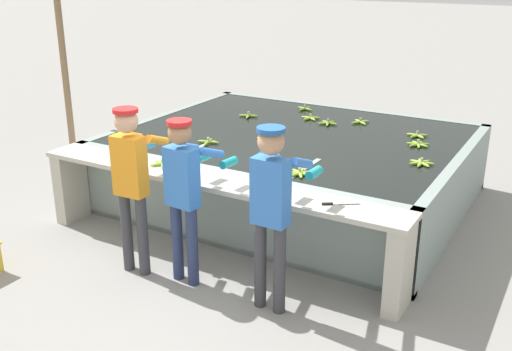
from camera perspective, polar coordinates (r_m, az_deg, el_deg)
name	(u,v)px	position (r m, az deg, el deg)	size (l,w,h in m)	color
ground_plane	(199,266)	(6.32, -5.43, -8.60)	(80.00, 80.00, 0.00)	gray
wash_tank	(293,167)	(7.83, 3.52, 0.80)	(4.25, 3.41, 0.90)	gray
work_ledge	(210,203)	(6.22, -4.43, -2.60)	(4.25, 0.45, 0.90)	#B7B2A3
worker_0	(132,174)	(5.92, -11.70, 0.10)	(0.42, 0.73, 1.71)	#38383D
worker_1	(185,186)	(5.67, -6.82, -1.01)	(0.46, 0.73, 1.64)	navy
worker_2	(272,201)	(5.16, 1.56, -2.45)	(0.42, 0.73, 1.72)	#38383D
banana_bunch_floating_0	(360,122)	(8.30, 9.92, 5.05)	(0.24, 0.24, 0.08)	#93BC3D
banana_bunch_floating_1	(268,138)	(7.42, 1.13, 3.57)	(0.28, 0.26, 0.08)	#9EC642
banana_bunch_floating_2	(208,142)	(7.30, -4.57, 3.22)	(0.28, 0.28, 0.08)	#7FAD33
banana_bunch_floating_3	(137,139)	(7.52, -11.30, 3.41)	(0.28, 0.28, 0.08)	#8CB738
banana_bunch_floating_4	(300,173)	(6.22, 4.18, 0.23)	(0.28, 0.28, 0.08)	#8CB738
banana_bunch_floating_5	(417,135)	(7.81, 15.11, 3.72)	(0.27, 0.28, 0.08)	#93BC3D
banana_bunch_floating_6	(328,123)	(8.18, 6.86, 4.99)	(0.27, 0.28, 0.08)	#7FAD33
banana_bunch_floating_7	(418,144)	(7.43, 15.19, 2.89)	(0.28, 0.28, 0.08)	#7FAD33
banana_bunch_floating_8	(248,116)	(8.51, -0.73, 5.73)	(0.27, 0.27, 0.08)	#7FAD33
banana_bunch_floating_9	(305,109)	(8.94, 4.68, 6.37)	(0.28, 0.28, 0.08)	#75A333
banana_bunch_floating_10	(310,118)	(8.42, 5.20, 5.49)	(0.26, 0.28, 0.08)	#93BC3D
banana_bunch_floating_11	(421,163)	(6.76, 15.48, 1.17)	(0.28, 0.27, 0.08)	#93BC3D
banana_bunch_ledge_0	(163,164)	(6.56, -8.89, 1.12)	(0.28, 0.27, 0.08)	#8CB738
knife_0	(335,204)	(5.50, 7.53, -2.67)	(0.31, 0.22, 0.02)	silver
support_post_left	(65,70)	(8.57, -17.77, 9.54)	(0.09, 0.09, 3.20)	#846647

